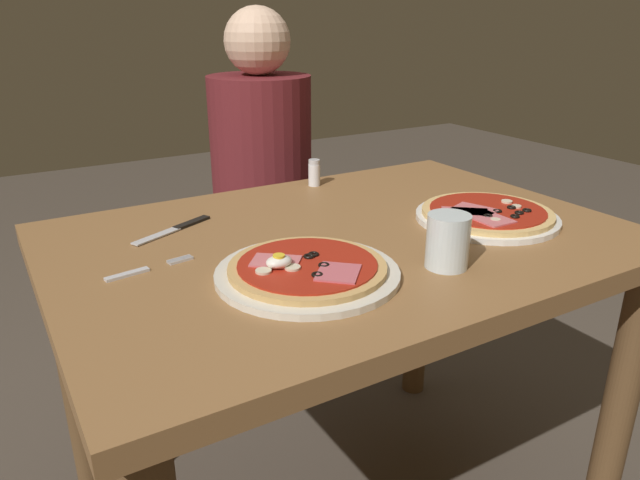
{
  "coord_description": "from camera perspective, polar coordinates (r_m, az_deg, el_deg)",
  "views": [
    {
      "loc": [
        -0.6,
        -0.92,
        1.16
      ],
      "look_at": [
        -0.1,
        -0.07,
        0.78
      ],
      "focal_mm": 33.17,
      "sensor_mm": 36.0,
      "label": 1
    }
  ],
  "objects": [
    {
      "name": "fork",
      "position": [
        1.05,
        -16.69,
        -2.78
      ],
      "size": [
        0.16,
        0.04,
        0.0
      ],
      "color": "silver",
      "rests_on": "dining_table"
    },
    {
      "name": "water_glass_near",
      "position": [
        1.03,
        12.2,
        -0.44
      ],
      "size": [
        0.07,
        0.07,
        0.09
      ],
      "color": "silver",
      "rests_on": "dining_table"
    },
    {
      "name": "dining_table",
      "position": [
        1.23,
        2.31,
        -4.9
      ],
      "size": [
        1.12,
        0.79,
        0.75
      ],
      "color": "olive",
      "rests_on": "ground"
    },
    {
      "name": "diner_person",
      "position": [
        1.96,
        -5.5,
        3.23
      ],
      "size": [
        0.32,
        0.32,
        1.18
      ],
      "rotation": [
        0.0,
        0.0,
        3.14
      ],
      "color": "black",
      "rests_on": "ground"
    },
    {
      "name": "salt_shaker",
      "position": [
        1.5,
        -0.56,
        6.5
      ],
      "size": [
        0.03,
        0.03,
        0.07
      ],
      "color": "white",
      "rests_on": "dining_table"
    },
    {
      "name": "pizza_foreground",
      "position": [
        0.98,
        -1.27,
        -2.96
      ],
      "size": [
        0.31,
        0.31,
        0.05
      ],
      "color": "silver",
      "rests_on": "dining_table"
    },
    {
      "name": "knife",
      "position": [
        1.23,
        -13.54,
        1.15
      ],
      "size": [
        0.18,
        0.1,
        0.01
      ],
      "color": "silver",
      "rests_on": "dining_table"
    },
    {
      "name": "pizza_across_left",
      "position": [
        1.3,
        15.8,
        2.34
      ],
      "size": [
        0.3,
        0.3,
        0.03
      ],
      "color": "white",
      "rests_on": "dining_table"
    }
  ]
}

